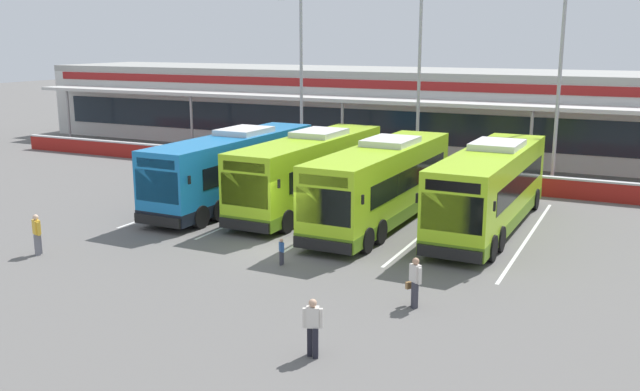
% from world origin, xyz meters
% --- Properties ---
extents(ground_plane, '(200.00, 200.00, 0.00)m').
position_xyz_m(ground_plane, '(0.00, 0.00, 0.00)').
color(ground_plane, '#605E5B').
extents(terminal_building, '(70.00, 13.00, 6.00)m').
position_xyz_m(terminal_building, '(-0.00, 26.91, 3.01)').
color(terminal_building, silver).
rests_on(terminal_building, ground).
extents(red_barrier_wall, '(60.00, 0.40, 1.10)m').
position_xyz_m(red_barrier_wall, '(0.00, 14.50, 0.56)').
color(red_barrier_wall, maroon).
rests_on(red_barrier_wall, ground).
extents(coach_bus_leftmost, '(3.05, 12.19, 3.78)m').
position_xyz_m(coach_bus_leftmost, '(-6.15, 5.77, 1.79)').
color(coach_bus_leftmost, '#1972B7').
rests_on(coach_bus_leftmost, ground).
extents(coach_bus_left_centre, '(3.05, 12.19, 3.78)m').
position_xyz_m(coach_bus_left_centre, '(-2.34, 6.72, 1.79)').
color(coach_bus_left_centre, '#9ED11E').
rests_on(coach_bus_left_centre, ground).
extents(coach_bus_centre, '(3.05, 12.19, 3.78)m').
position_xyz_m(coach_bus_centre, '(1.88, 5.55, 1.79)').
color(coach_bus_centre, '#9ED11E').
rests_on(coach_bus_centre, ground).
extents(coach_bus_right_centre, '(3.05, 12.19, 3.78)m').
position_xyz_m(coach_bus_right_centre, '(6.54, 6.62, 1.79)').
color(coach_bus_right_centre, '#9ED11E').
rests_on(coach_bus_right_centre, ground).
extents(bay_stripe_far_west, '(0.14, 13.00, 0.01)m').
position_xyz_m(bay_stripe_far_west, '(-8.40, 6.00, 0.00)').
color(bay_stripe_far_west, silver).
rests_on(bay_stripe_far_west, ground).
extents(bay_stripe_west, '(0.14, 13.00, 0.01)m').
position_xyz_m(bay_stripe_west, '(-4.20, 6.00, 0.00)').
color(bay_stripe_west, silver).
rests_on(bay_stripe_west, ground).
extents(bay_stripe_mid_west, '(0.14, 13.00, 0.01)m').
position_xyz_m(bay_stripe_mid_west, '(0.00, 6.00, 0.00)').
color(bay_stripe_mid_west, silver).
rests_on(bay_stripe_mid_west, ground).
extents(bay_stripe_centre, '(0.14, 13.00, 0.01)m').
position_xyz_m(bay_stripe_centre, '(4.20, 6.00, 0.00)').
color(bay_stripe_centre, silver).
rests_on(bay_stripe_centre, ground).
extents(bay_stripe_mid_east, '(0.14, 13.00, 0.01)m').
position_xyz_m(bay_stripe_mid_east, '(8.40, 6.00, 0.00)').
color(bay_stripe_mid_east, silver).
rests_on(bay_stripe_mid_east, ground).
extents(pedestrian_with_handbag, '(0.60, 0.54, 1.62)m').
position_xyz_m(pedestrian_with_handbag, '(6.47, -3.67, 0.86)').
color(pedestrian_with_handbag, '#33333D').
rests_on(pedestrian_with_handbag, ground).
extents(pedestrian_in_dark_coat, '(0.53, 0.40, 1.62)m').
position_xyz_m(pedestrian_in_dark_coat, '(-8.48, -4.86, 0.87)').
color(pedestrian_in_dark_coat, slate).
rests_on(pedestrian_in_dark_coat, ground).
extents(pedestrian_child, '(0.29, 0.26, 1.00)m').
position_xyz_m(pedestrian_child, '(0.68, -1.81, 0.54)').
color(pedestrian_child, '#33333D').
rests_on(pedestrian_child, ground).
extents(pedestrian_near_bin, '(0.53, 0.33, 1.62)m').
position_xyz_m(pedestrian_near_bin, '(5.14, -8.21, 0.87)').
color(pedestrian_near_bin, black).
rests_on(pedestrian_near_bin, ground).
extents(lamp_post_west, '(3.24, 0.28, 11.00)m').
position_xyz_m(lamp_post_west, '(-7.89, 16.57, 6.29)').
color(lamp_post_west, '#9E9EA3').
rests_on(lamp_post_west, ground).
extents(lamp_post_centre, '(3.24, 0.28, 11.00)m').
position_xyz_m(lamp_post_centre, '(-0.30, 17.41, 6.29)').
color(lamp_post_centre, '#9E9EA3').
rests_on(lamp_post_centre, ground).
extents(lamp_post_east, '(3.24, 0.28, 11.00)m').
position_xyz_m(lamp_post_east, '(7.96, 16.15, 6.29)').
color(lamp_post_east, '#9E9EA3').
rests_on(lamp_post_east, ground).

